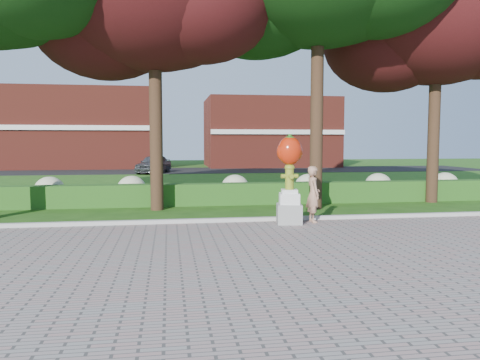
{
  "coord_description": "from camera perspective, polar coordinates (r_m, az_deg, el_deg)",
  "views": [
    {
      "loc": [
        -1.58,
        -10.21,
        2.34
      ],
      "look_at": [
        0.13,
        1.0,
        1.41
      ],
      "focal_mm": 35.0,
      "sensor_mm": 36.0,
      "label": 1
    }
  ],
  "objects": [
    {
      "name": "ground",
      "position": [
        10.6,
        0.14,
        -8.07
      ],
      "size": [
        100.0,
        100.0,
        0.0
      ],
      "primitive_type": "plane",
      "color": "#214B12",
      "rests_on": "ground"
    },
    {
      "name": "walkway",
      "position": [
        6.82,
        5.48,
        -15.23
      ],
      "size": [
        40.0,
        14.0,
        0.04
      ],
      "primitive_type": "cube",
      "color": "gray",
      "rests_on": "ground"
    },
    {
      "name": "curb",
      "position": [
        13.5,
        -1.82,
        -4.98
      ],
      "size": [
        40.0,
        0.18,
        0.15
      ],
      "primitive_type": "cube",
      "color": "#ADADA5",
      "rests_on": "ground"
    },
    {
      "name": "lawn_hedge",
      "position": [
        17.39,
        -3.4,
        -1.73
      ],
      "size": [
        24.0,
        0.7,
        0.8
      ],
      "primitive_type": "cube",
      "color": "#234D16",
      "rests_on": "ground"
    },
    {
      "name": "hydrangea_row",
      "position": [
        18.43,
        -1.92,
        -0.9
      ],
      "size": [
        20.1,
        1.1,
        0.99
      ],
      "color": "#B4B289",
      "rests_on": "ground"
    },
    {
      "name": "street",
      "position": [
        38.32,
        -6.29,
        1.17
      ],
      "size": [
        50.0,
        8.0,
        0.02
      ],
      "primitive_type": "cube",
      "color": "black",
      "rests_on": "ground"
    },
    {
      "name": "building_left",
      "position": [
        45.02,
        -19.55,
        5.89
      ],
      "size": [
        14.0,
        8.0,
        7.0
      ],
      "primitive_type": "cube",
      "color": "maroon",
      "rests_on": "ground"
    },
    {
      "name": "building_right",
      "position": [
        45.25,
        3.58,
        5.76
      ],
      "size": [
        12.0,
        8.0,
        6.4
      ],
      "primitive_type": "cube",
      "color": "maroon",
      "rests_on": "ground"
    },
    {
      "name": "tree_far_right",
      "position": [
        20.08,
        22.56,
        17.66
      ],
      "size": [
        7.88,
        6.72,
        10.21
      ],
      "color": "black",
      "rests_on": "ground"
    },
    {
      "name": "hydrant_sculpture",
      "position": [
        13.18,
        6.05,
        0.44
      ],
      "size": [
        0.78,
        0.78,
        2.51
      ],
      "rotation": [
        0.0,
        0.0,
        -0.16
      ],
      "color": "gray",
      "rests_on": "walkway"
    },
    {
      "name": "woman",
      "position": [
        13.53,
        8.91,
        -1.71
      ],
      "size": [
        0.41,
        0.6,
        1.61
      ],
      "primitive_type": "imported",
      "rotation": [
        0.0,
        0.0,
        1.61
      ],
      "color": "#A6795F",
      "rests_on": "walkway"
    },
    {
      "name": "parked_car",
      "position": [
        35.27,
        -10.5,
        1.94
      ],
      "size": [
        2.91,
        4.31,
        1.36
      ],
      "primitive_type": "imported",
      "rotation": [
        0.0,
        0.0,
        -0.36
      ],
      "color": "#3C3F44",
      "rests_on": "street"
    }
  ]
}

